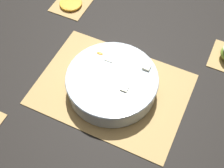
% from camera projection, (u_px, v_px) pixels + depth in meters
% --- Properties ---
extents(ground_plane, '(6.00, 6.00, 0.00)m').
position_uv_depth(ground_plane, '(112.00, 89.00, 1.06)').
color(ground_plane, black).
extents(bamboo_mat_center, '(0.50, 0.36, 0.01)m').
position_uv_depth(bamboo_mat_center, '(112.00, 89.00, 1.06)').
color(bamboo_mat_center, '#A8844C').
rests_on(bamboo_mat_center, ground_plane).
extents(coaster_mat_near_right, '(0.14, 0.14, 0.01)m').
position_uv_depth(coaster_mat_near_right, '(71.00, 5.00, 1.29)').
color(coaster_mat_near_right, '#A8844C').
rests_on(coaster_mat_near_right, ground_plane).
extents(fruit_salad_bowl, '(0.30, 0.30, 0.08)m').
position_uv_depth(fruit_salad_bowl, '(112.00, 82.00, 1.03)').
color(fruit_salad_bowl, silver).
rests_on(fruit_salad_bowl, bamboo_mat_center).
extents(orange_slice_whole, '(0.09, 0.09, 0.01)m').
position_uv_depth(orange_slice_whole, '(71.00, 3.00, 1.29)').
color(orange_slice_whole, orange).
rests_on(orange_slice_whole, coaster_mat_near_right).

